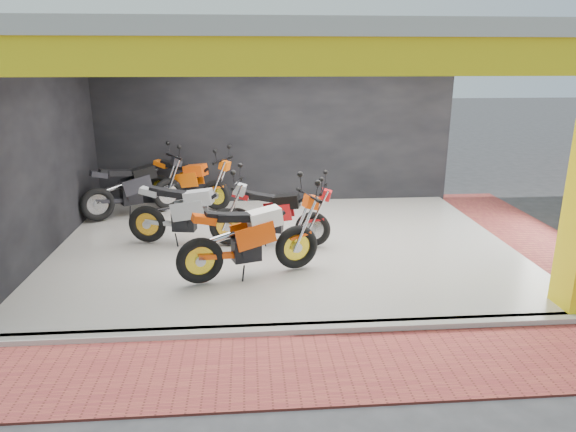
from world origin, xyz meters
name	(u,v)px	position (x,y,z in m)	size (l,w,h in m)	color
ground	(294,297)	(0.00, 0.00, 0.00)	(80.00, 80.00, 0.00)	#2D2D30
showroom_floor	(284,246)	(0.00, 2.00, 0.05)	(8.00, 6.00, 0.10)	white
showroom_ceiling	(283,39)	(0.00, 2.00, 3.60)	(8.40, 6.40, 0.20)	beige
back_wall	(274,130)	(0.00, 5.10, 1.75)	(8.20, 0.20, 3.50)	black
left_wall	(36,156)	(-4.10, 2.00, 1.75)	(0.20, 6.20, 3.50)	black
header_beam_front	(303,57)	(0.00, -1.00, 3.30)	(8.40, 0.30, 0.40)	yellow
header_beam_right	(520,58)	(4.00, 2.00, 3.30)	(0.30, 6.40, 0.40)	yellow
floor_kerb	(301,329)	(0.00, -1.02, 0.05)	(8.00, 0.20, 0.10)	white
paver_front	(308,367)	(0.00, -1.80, 0.01)	(9.00, 1.40, 0.03)	brown
paver_right	(538,241)	(4.80, 2.00, 0.01)	(1.40, 7.00, 0.03)	brown
moto_hero	(297,226)	(0.11, 0.78, 0.82)	(2.35, 0.87, 1.44)	#E94809
moto_row_a	(227,209)	(-0.99, 1.95, 0.79)	(2.26, 0.84, 1.38)	#9EA1A6
moto_row_b	(313,212)	(0.49, 1.77, 0.74)	(2.10, 0.78, 1.28)	red
moto_row_c	(216,181)	(-1.31, 4.21, 0.78)	(2.24, 0.83, 1.37)	#F8610A
moto_row_d	(167,179)	(-2.37, 4.33, 0.81)	(2.31, 0.86, 1.41)	black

